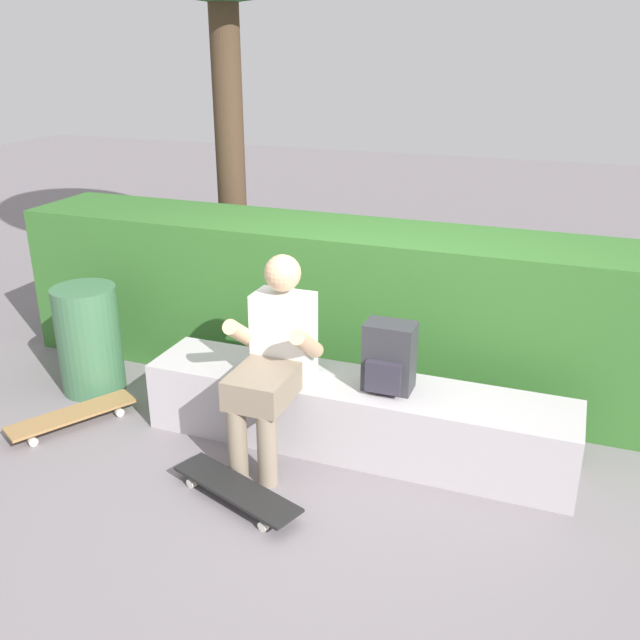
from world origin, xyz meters
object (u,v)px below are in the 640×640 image
Objects in this scene: skateboard_near_person at (236,489)px; skateboard_beside_bench at (72,415)px; backpack_on_bench at (389,358)px; trash_bin at (89,339)px; person_skater at (274,355)px; bench_main at (354,415)px.

skateboard_near_person is 1.38m from skateboard_beside_bench.
backpack_on_bench is 0.53× the size of trash_bin.
person_skater is 1.46m from skateboard_beside_bench.
bench_main is at bearing 27.63° from person_skater.
person_skater is 1.44× the size of skateboard_near_person.
trash_bin is (-2.14, 0.09, -0.25)m from backpack_on_bench.
person_skater is (-0.41, -0.22, 0.42)m from bench_main.
trash_bin is at bearing 112.11° from skateboard_beside_bench.
bench_main is 3.20× the size of skateboard_beside_bench.
bench_main is 1.95m from trash_bin.
skateboard_near_person is 1.76m from trash_bin.
trash_bin is (-1.53, 0.29, -0.26)m from person_skater.
person_skater is at bearing 7.78° from skateboard_beside_bench.
backpack_on_bench reaches higher than skateboard_beside_bench.
backpack_on_bench is (0.61, 0.21, -0.01)m from person_skater.
bench_main is at bearing 177.31° from backpack_on_bench.
backpack_on_bench reaches higher than skateboard_near_person.
skateboard_near_person is at bearing -119.16° from bench_main.
bench_main is at bearing 12.85° from skateboard_beside_bench.
bench_main is 3.38× the size of trash_bin.
trash_bin is (-0.19, 0.48, 0.30)m from skateboard_beside_bench.
skateboard_near_person is (0.00, -0.52, -0.56)m from person_skater.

